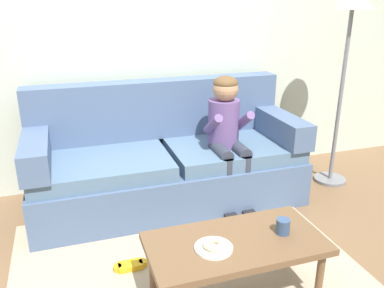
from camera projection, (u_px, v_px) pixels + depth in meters
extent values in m
plane|color=brown|center=(180.00, 256.00, 2.78)|extent=(10.00, 10.00, 0.00)
cube|color=beige|center=(134.00, 32.00, 3.54)|extent=(8.00, 0.10, 2.80)
cube|color=tan|center=(191.00, 278.00, 2.55)|extent=(2.22, 2.00, 0.01)
cube|color=slate|center=(169.00, 182.00, 3.47)|extent=(2.26, 0.90, 0.38)
cube|color=slate|center=(101.00, 165.00, 3.17)|extent=(1.08, 0.74, 0.12)
cube|color=slate|center=(232.00, 150.00, 3.50)|extent=(1.08, 0.74, 0.12)
cube|color=slate|center=(157.00, 108.00, 3.58)|extent=(2.26, 0.20, 0.51)
cube|color=slate|center=(36.00, 150.00, 3.02)|extent=(0.20, 0.90, 0.22)
cube|color=slate|center=(278.00, 124.00, 3.62)|extent=(0.20, 0.90, 0.22)
cube|color=brown|center=(236.00, 244.00, 2.25)|extent=(1.00, 0.51, 0.04)
cylinder|color=brown|center=(319.00, 279.00, 2.28)|extent=(0.04, 0.04, 0.37)
cylinder|color=brown|center=(153.00, 269.00, 2.36)|extent=(0.04, 0.04, 0.37)
cylinder|color=brown|center=(284.00, 242.00, 2.62)|extent=(0.04, 0.04, 0.37)
cylinder|color=#664C84|center=(224.00, 123.00, 3.35)|extent=(0.26, 0.26, 0.40)
sphere|color=tan|center=(225.00, 89.00, 3.23)|extent=(0.21, 0.21, 0.21)
ellipsoid|color=brown|center=(226.00, 83.00, 3.22)|extent=(0.20, 0.20, 0.12)
cylinder|color=#333847|center=(221.00, 151.00, 3.26)|extent=(0.11, 0.30, 0.11)
cylinder|color=#333847|center=(227.00, 185.00, 3.21)|extent=(0.09, 0.09, 0.44)
cube|color=black|center=(229.00, 215.00, 3.25)|extent=(0.10, 0.20, 0.06)
cylinder|color=#664C84|center=(213.00, 124.00, 3.21)|extent=(0.07, 0.29, 0.23)
cylinder|color=#333847|center=(239.00, 149.00, 3.31)|extent=(0.11, 0.30, 0.11)
cylinder|color=#333847|center=(245.00, 182.00, 3.26)|extent=(0.09, 0.09, 0.44)
cube|color=black|center=(246.00, 212.00, 3.30)|extent=(0.10, 0.20, 0.06)
cylinder|color=#664C84|center=(244.00, 121.00, 3.29)|extent=(0.07, 0.29, 0.23)
cylinder|color=white|center=(214.00, 248.00, 2.16)|extent=(0.21, 0.21, 0.01)
torus|color=beige|center=(214.00, 244.00, 2.16)|extent=(0.16, 0.16, 0.04)
cylinder|color=#334C72|center=(283.00, 226.00, 2.30)|extent=(0.08, 0.08, 0.09)
cube|color=gold|center=(131.00, 266.00, 2.64)|extent=(0.16, 0.09, 0.05)
cylinder|color=gold|center=(118.00, 269.00, 2.61)|extent=(0.06, 0.06, 0.05)
cylinder|color=gold|center=(143.00, 264.00, 2.66)|extent=(0.06, 0.06, 0.05)
cylinder|color=slate|center=(330.00, 179.00, 3.92)|extent=(0.30, 0.30, 0.03)
cylinder|color=slate|center=(341.00, 97.00, 3.63)|extent=(0.04, 0.04, 1.62)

